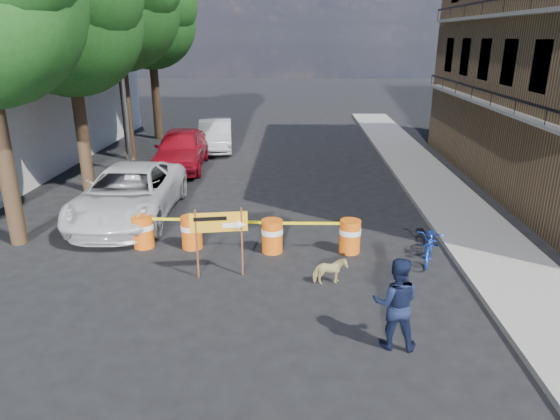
# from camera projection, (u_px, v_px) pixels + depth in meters

# --- Properties ---
(ground) EXTENTS (120.00, 120.00, 0.00)m
(ground) POSITION_uv_depth(u_px,v_px,m) (256.00, 279.00, 11.90)
(ground) COLOR black
(ground) RESTS_ON ground
(sidewalk_east) EXTENTS (2.40, 40.00, 0.15)m
(sidewalk_east) POSITION_uv_depth(u_px,v_px,m) (447.00, 200.00, 17.35)
(sidewalk_east) COLOR gray
(sidewalk_east) RESTS_ON ground
(tree_mid_a) EXTENTS (5.25, 5.00, 8.68)m
(tree_mid_a) POSITION_uv_depth(u_px,v_px,m) (69.00, 20.00, 16.73)
(tree_mid_a) COLOR #332316
(tree_mid_a) RESTS_ON ground
(tree_mid_b) EXTENTS (5.67, 5.40, 9.62)m
(tree_mid_b) POSITION_uv_depth(u_px,v_px,m) (118.00, 5.00, 21.21)
(tree_mid_b) COLOR #332316
(tree_mid_b) RESTS_ON ground
(tree_far) EXTENTS (5.04, 4.80, 8.84)m
(tree_far) POSITION_uv_depth(u_px,v_px,m) (151.00, 21.00, 26.10)
(tree_far) COLOR #332316
(tree_far) RESTS_ON ground
(streetlamp) EXTENTS (1.25, 0.18, 8.00)m
(streetlamp) POSITION_uv_depth(u_px,v_px,m) (123.00, 66.00, 19.60)
(streetlamp) COLOR gray
(streetlamp) RESTS_ON ground
(barrel_far_left) EXTENTS (0.58, 0.58, 0.90)m
(barrel_far_left) POSITION_uv_depth(u_px,v_px,m) (143.00, 231.00, 13.57)
(barrel_far_left) COLOR #E3440D
(barrel_far_left) RESTS_ON ground
(barrel_mid_left) EXTENTS (0.58, 0.58, 0.90)m
(barrel_mid_left) POSITION_uv_depth(u_px,v_px,m) (192.00, 231.00, 13.52)
(barrel_mid_left) COLOR #E3440D
(barrel_mid_left) RESTS_ON ground
(barrel_mid_right) EXTENTS (0.58, 0.58, 0.90)m
(barrel_mid_right) POSITION_uv_depth(u_px,v_px,m) (272.00, 235.00, 13.26)
(barrel_mid_right) COLOR #E3440D
(barrel_mid_right) RESTS_ON ground
(barrel_far_right) EXTENTS (0.58, 0.58, 0.90)m
(barrel_far_right) POSITION_uv_depth(u_px,v_px,m) (350.00, 236.00, 13.24)
(barrel_far_right) COLOR #E3440D
(barrel_far_right) RESTS_ON ground
(detour_sign) EXTENTS (1.33, 0.33, 1.73)m
(detour_sign) POSITION_uv_depth(u_px,v_px,m) (226.00, 227.00, 11.64)
(detour_sign) COLOR #592D19
(detour_sign) RESTS_ON ground
(pedestrian) EXTENTS (0.94, 0.78, 1.78)m
(pedestrian) POSITION_uv_depth(u_px,v_px,m) (396.00, 303.00, 9.06)
(pedestrian) COLOR black
(pedestrian) RESTS_ON ground
(bicycle) EXTENTS (0.89, 1.09, 1.79)m
(bicycle) POSITION_uv_depth(u_px,v_px,m) (432.00, 228.00, 12.61)
(bicycle) COLOR #163BB5
(bicycle) RESTS_ON ground
(dog) EXTENTS (0.83, 0.52, 0.65)m
(dog) POSITION_uv_depth(u_px,v_px,m) (330.00, 271.00, 11.56)
(dog) COLOR tan
(dog) RESTS_ON ground
(suv_white) EXTENTS (2.83, 5.91, 1.62)m
(suv_white) POSITION_uv_depth(u_px,v_px,m) (129.00, 194.00, 15.63)
(suv_white) COLOR silver
(suv_white) RESTS_ON ground
(sedan_red) EXTENTS (2.35, 5.16, 1.72)m
(sedan_red) POSITION_uv_depth(u_px,v_px,m) (181.00, 149.00, 21.64)
(sedan_red) COLOR maroon
(sedan_red) RESTS_ON ground
(sedan_silver) EXTENTS (2.19, 4.76, 1.51)m
(sedan_silver) POSITION_uv_depth(u_px,v_px,m) (215.00, 135.00, 25.17)
(sedan_silver) COLOR #B6B8BE
(sedan_silver) RESTS_ON ground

